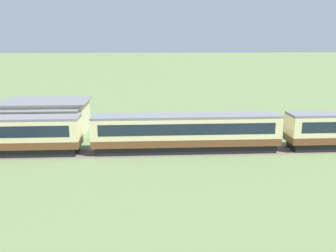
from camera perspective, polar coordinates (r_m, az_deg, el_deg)
passenger_train at (r=39.18m, az=3.32°, el=-0.84°), size 107.94×3.12×4.17m
railway_track at (r=40.36m, az=8.20°, el=-3.93°), size 155.82×3.60×0.04m
station_building at (r=49.96m, az=-18.95°, el=1.47°), size 11.29×8.50×4.31m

